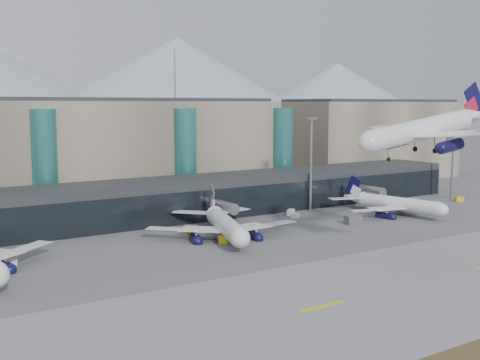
# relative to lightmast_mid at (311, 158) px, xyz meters

# --- Properties ---
(ground) EXTENTS (900.00, 900.00, 0.00)m
(ground) POSITION_rel_lightmast_mid_xyz_m (-30.00, -48.00, -14.42)
(ground) COLOR #515154
(ground) RESTS_ON ground
(runway_strip) EXTENTS (400.00, 40.00, 0.04)m
(runway_strip) POSITION_rel_lightmast_mid_xyz_m (-30.00, -63.00, -14.40)
(runway_strip) COLOR slate
(runway_strip) RESTS_ON ground
(runway_markings) EXTENTS (128.00, 1.00, 0.02)m
(runway_markings) POSITION_rel_lightmast_mid_xyz_m (-30.00, -63.00, -14.37)
(runway_markings) COLOR gold
(runway_markings) RESTS_ON ground
(concourse) EXTENTS (170.00, 27.00, 10.00)m
(concourse) POSITION_rel_lightmast_mid_xyz_m (-30.02, 9.73, -9.45)
(concourse) COLOR black
(concourse) RESTS_ON ground
(terminal_main) EXTENTS (130.00, 30.00, 31.00)m
(terminal_main) POSITION_rel_lightmast_mid_xyz_m (-55.00, 42.00, 1.03)
(terminal_main) COLOR gray
(terminal_main) RESTS_ON ground
(terminal_east) EXTENTS (70.00, 30.00, 31.00)m
(terminal_east) POSITION_rel_lightmast_mid_xyz_m (65.00, 42.00, 1.03)
(terminal_east) COLOR gray
(terminal_east) RESTS_ON ground
(teal_towers) EXTENTS (116.40, 19.40, 46.00)m
(teal_towers) POSITION_rel_lightmast_mid_xyz_m (-44.99, 26.01, -0.41)
(teal_towers) COLOR #28706D
(teal_towers) RESTS_ON ground
(lightmast_mid) EXTENTS (3.00, 1.20, 25.60)m
(lightmast_mid) POSITION_rel_lightmast_mid_xyz_m (0.00, 0.00, 0.00)
(lightmast_mid) COLOR slate
(lightmast_mid) RESTS_ON ground
(lightmast_right) EXTENTS (3.00, 1.20, 25.60)m
(lightmast_right) POSITION_rel_lightmast_mid_xyz_m (50.00, -8.00, 0.00)
(lightmast_right) COLOR slate
(lightmast_right) RESTS_ON ground
(hero_jet) EXTENTS (32.28, 33.26, 10.71)m
(hero_jet) POSITION_rel_lightmast_mid_xyz_m (-18.70, -55.86, 11.58)
(hero_jet) COLOR silver
(hero_jet) RESTS_ON ground
(jet_parked_mid) EXTENTS (33.63, 35.64, 11.45)m
(jet_parked_mid) POSITION_rel_lightmast_mid_xyz_m (-37.98, -15.64, -10.09)
(jet_parked_mid) COLOR silver
(jet_parked_mid) RESTS_ON ground
(jet_parked_right) EXTENTS (32.38, 32.88, 10.61)m
(jet_parked_right) POSITION_rel_lightmast_mid_xyz_m (13.83, -15.69, -10.41)
(jet_parked_right) COLOR silver
(jet_parked_right) RESTS_ON ground
(veh_a) EXTENTS (3.26, 2.29, 1.67)m
(veh_a) POSITION_rel_lightmast_mid_xyz_m (-83.45, -15.37, -13.59)
(veh_a) COLOR silver
(veh_a) RESTS_ON ground
(veh_b) EXTENTS (1.99, 2.58, 1.31)m
(veh_b) POSITION_rel_lightmast_mid_xyz_m (-43.53, -10.06, -13.76)
(veh_b) COLOR gold
(veh_b) RESTS_ON ground
(veh_c) EXTENTS (4.09, 2.43, 2.17)m
(veh_c) POSITION_rel_lightmast_mid_xyz_m (-3.98, -21.11, -13.33)
(veh_c) COLOR #4B4C50
(veh_c) RESTS_ON ground
(veh_d) EXTENTS (3.08, 2.81, 1.57)m
(veh_d) POSITION_rel_lightmast_mid_xyz_m (-9.39, -3.36, -13.64)
(veh_d) COLOR silver
(veh_d) RESTS_ON ground
(veh_e) EXTENTS (2.95, 2.15, 1.50)m
(veh_e) POSITION_rel_lightmast_mid_xyz_m (46.84, -13.25, -13.67)
(veh_e) COLOR gold
(veh_e) RESTS_ON ground
(veh_g) EXTENTS (2.25, 2.55, 1.28)m
(veh_g) POSITION_rel_lightmast_mid_xyz_m (-11.00, -7.17, -13.78)
(veh_g) COLOR silver
(veh_g) RESTS_ON ground
(veh_h) EXTENTS (3.82, 3.63, 1.91)m
(veh_h) POSITION_rel_lightmast_mid_xyz_m (-40.44, -20.62, -13.46)
(veh_h) COLOR gold
(veh_h) RESTS_ON ground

